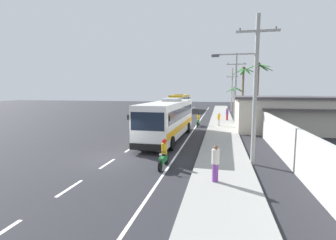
{
  "coord_description": "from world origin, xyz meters",
  "views": [
    {
      "loc": [
        6.55,
        -14.32,
        4.4
      ],
      "look_at": [
        1.96,
        7.6,
        1.7
      ],
      "focal_mm": 26.7,
      "sensor_mm": 36.0,
      "label": 1
    }
  ],
  "objects_px": {
    "motorcycle_trailing": "(164,156)",
    "utility_pole_far": "(232,89)",
    "motorcycle_beside_bus": "(198,121)",
    "roadside_building": "(307,114)",
    "palm_second": "(258,82)",
    "pedestrian_near_kerb": "(227,114)",
    "palm_third": "(235,94)",
    "coach_bus_far_lane": "(180,102)",
    "utility_pole_nearest": "(254,86)",
    "coach_bus_foreground": "(168,118)",
    "palm_nearest": "(243,82)",
    "pedestrian_midwalk": "(215,163)",
    "pedestrian_far_walk": "(219,119)",
    "utility_pole_mid": "(236,87)"
  },
  "relations": [
    {
      "from": "roadside_building",
      "to": "palm_second",
      "type": "bearing_deg",
      "value": 135.22
    },
    {
      "from": "pedestrian_midwalk",
      "to": "pedestrian_far_walk",
      "type": "height_order",
      "value": "pedestrian_midwalk"
    },
    {
      "from": "utility_pole_nearest",
      "to": "palm_third",
      "type": "relative_size",
      "value": 1.7
    },
    {
      "from": "pedestrian_far_walk",
      "to": "palm_nearest",
      "type": "xyz_separation_m",
      "value": [
        3.35,
        8.68,
        4.65
      ]
    },
    {
      "from": "motorcycle_trailing",
      "to": "utility_pole_mid",
      "type": "bearing_deg",
      "value": 76.49
    },
    {
      "from": "pedestrian_midwalk",
      "to": "utility_pole_nearest",
      "type": "height_order",
      "value": "utility_pole_nearest"
    },
    {
      "from": "coach_bus_far_lane",
      "to": "utility_pole_nearest",
      "type": "bearing_deg",
      "value": -74.76
    },
    {
      "from": "coach_bus_foreground",
      "to": "motorcycle_beside_bus",
      "type": "bearing_deg",
      "value": 76.72
    },
    {
      "from": "motorcycle_beside_bus",
      "to": "palm_third",
      "type": "height_order",
      "value": "palm_third"
    },
    {
      "from": "motorcycle_trailing",
      "to": "pedestrian_near_kerb",
      "type": "bearing_deg",
      "value": 79.77
    },
    {
      "from": "pedestrian_near_kerb",
      "to": "utility_pole_nearest",
      "type": "relative_size",
      "value": 0.21
    },
    {
      "from": "utility_pole_mid",
      "to": "utility_pole_far",
      "type": "height_order",
      "value": "utility_pole_mid"
    },
    {
      "from": "motorcycle_beside_bus",
      "to": "palm_second",
      "type": "distance_m",
      "value": 8.96
    },
    {
      "from": "palm_nearest",
      "to": "roadside_building",
      "type": "distance_m",
      "value": 12.33
    },
    {
      "from": "coach_bus_foreground",
      "to": "pedestrian_midwalk",
      "type": "bearing_deg",
      "value": -67.18
    },
    {
      "from": "utility_pole_nearest",
      "to": "palm_third",
      "type": "bearing_deg",
      "value": 88.82
    },
    {
      "from": "pedestrian_midwalk",
      "to": "palm_nearest",
      "type": "height_order",
      "value": "palm_nearest"
    },
    {
      "from": "pedestrian_far_walk",
      "to": "utility_pole_nearest",
      "type": "xyz_separation_m",
      "value": [
        1.97,
        -14.96,
        3.68
      ]
    },
    {
      "from": "motorcycle_beside_bus",
      "to": "roadside_building",
      "type": "relative_size",
      "value": 0.13
    },
    {
      "from": "coach_bus_far_lane",
      "to": "motorcycle_beside_bus",
      "type": "bearing_deg",
      "value": -75.47
    },
    {
      "from": "coach_bus_far_lane",
      "to": "palm_nearest",
      "type": "relative_size",
      "value": 1.48
    },
    {
      "from": "pedestrian_near_kerb",
      "to": "palm_second",
      "type": "distance_m",
      "value": 6.34
    },
    {
      "from": "pedestrian_midwalk",
      "to": "pedestrian_far_walk",
      "type": "relative_size",
      "value": 1.08
    },
    {
      "from": "palm_second",
      "to": "utility_pole_far",
      "type": "bearing_deg",
      "value": 96.19
    },
    {
      "from": "utility_pole_far",
      "to": "utility_pole_nearest",
      "type": "bearing_deg",
      "value": -90.65
    },
    {
      "from": "coach_bus_foreground",
      "to": "palm_nearest",
      "type": "distance_m",
      "value": 18.94
    },
    {
      "from": "coach_bus_far_lane",
      "to": "pedestrian_near_kerb",
      "type": "distance_m",
      "value": 19.79
    },
    {
      "from": "utility_pole_far",
      "to": "roadside_building",
      "type": "relative_size",
      "value": 0.58
    },
    {
      "from": "palm_nearest",
      "to": "palm_second",
      "type": "height_order",
      "value": "palm_nearest"
    },
    {
      "from": "pedestrian_midwalk",
      "to": "palm_nearest",
      "type": "relative_size",
      "value": 0.22
    },
    {
      "from": "coach_bus_foreground",
      "to": "pedestrian_far_walk",
      "type": "xyz_separation_m",
      "value": [
        4.44,
        8.17,
        -0.92
      ]
    },
    {
      "from": "utility_pole_far",
      "to": "roadside_building",
      "type": "distance_m",
      "value": 25.95
    },
    {
      "from": "pedestrian_near_kerb",
      "to": "roadside_building",
      "type": "bearing_deg",
      "value": -105.37
    },
    {
      "from": "motorcycle_trailing",
      "to": "utility_pole_far",
      "type": "bearing_deg",
      "value": 82.36
    },
    {
      "from": "motorcycle_trailing",
      "to": "palm_nearest",
      "type": "bearing_deg",
      "value": 76.0
    },
    {
      "from": "coach_bus_far_lane",
      "to": "palm_third",
      "type": "relative_size",
      "value": 2.28
    },
    {
      "from": "roadside_building",
      "to": "utility_pole_mid",
      "type": "bearing_deg",
      "value": 140.96
    },
    {
      "from": "pedestrian_far_walk",
      "to": "palm_second",
      "type": "relative_size",
      "value": 0.2
    },
    {
      "from": "palm_nearest",
      "to": "palm_third",
      "type": "distance_m",
      "value": 7.8
    },
    {
      "from": "roadside_building",
      "to": "coach_bus_foreground",
      "type": "bearing_deg",
      "value": -153.98
    },
    {
      "from": "motorcycle_trailing",
      "to": "utility_pole_far",
      "type": "distance_m",
      "value": 40.55
    },
    {
      "from": "motorcycle_trailing",
      "to": "roadside_building",
      "type": "distance_m",
      "value": 19.37
    },
    {
      "from": "utility_pole_nearest",
      "to": "roadside_building",
      "type": "relative_size",
      "value": 0.56
    },
    {
      "from": "coach_bus_foreground",
      "to": "pedestrian_near_kerb",
      "type": "height_order",
      "value": "coach_bus_foreground"
    },
    {
      "from": "pedestrian_far_walk",
      "to": "utility_pole_far",
      "type": "relative_size",
      "value": 0.18
    },
    {
      "from": "coach_bus_foreground",
      "to": "utility_pole_far",
      "type": "height_order",
      "value": "utility_pole_far"
    },
    {
      "from": "coach_bus_foreground",
      "to": "palm_second",
      "type": "height_order",
      "value": "palm_second"
    },
    {
      "from": "palm_third",
      "to": "coach_bus_far_lane",
      "type": "bearing_deg",
      "value": 147.48
    },
    {
      "from": "motorcycle_trailing",
      "to": "pedestrian_midwalk",
      "type": "distance_m",
      "value": 3.57
    },
    {
      "from": "pedestrian_far_walk",
      "to": "palm_nearest",
      "type": "bearing_deg",
      "value": 70.19
    }
  ]
}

